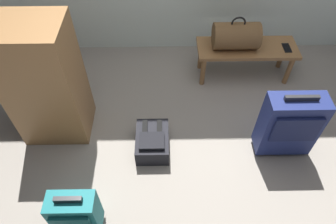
# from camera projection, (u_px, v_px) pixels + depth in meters

# --- Properties ---
(ground_plane) EXTENTS (6.60, 6.60, 0.00)m
(ground_plane) POSITION_uv_depth(u_px,v_px,m) (211.00, 156.00, 2.64)
(ground_plane) COLOR gray
(bench) EXTENTS (1.00, 0.36, 0.38)m
(bench) POSITION_uv_depth(u_px,v_px,m) (246.00, 51.00, 3.08)
(bench) COLOR olive
(bench) RESTS_ON ground
(duffel_bag_brown) EXTENTS (0.44, 0.26, 0.34)m
(duffel_bag_brown) POSITION_uv_depth(u_px,v_px,m) (236.00, 36.00, 2.93)
(duffel_bag_brown) COLOR brown
(duffel_bag_brown) RESTS_ON bench
(cell_phone) EXTENTS (0.07, 0.14, 0.01)m
(cell_phone) POSITION_uv_depth(u_px,v_px,m) (287.00, 48.00, 3.02)
(cell_phone) COLOR black
(cell_phone) RESTS_ON bench
(suitcase_upright_navy) EXTENTS (0.45, 0.22, 0.67)m
(suitcase_upright_navy) POSITION_uv_depth(u_px,v_px,m) (289.00, 125.00, 2.43)
(suitcase_upright_navy) COLOR navy
(suitcase_upright_navy) RESTS_ON ground
(suitcase_small_teal) EXTENTS (0.32, 0.19, 0.46)m
(suitcase_small_teal) POSITION_uv_depth(u_px,v_px,m) (75.00, 213.00, 2.06)
(suitcase_small_teal) COLOR #14666B
(suitcase_small_teal) RESTS_ON ground
(backpack_dark) EXTENTS (0.28, 0.38, 0.21)m
(backpack_dark) POSITION_uv_depth(u_px,v_px,m) (152.00, 141.00, 2.63)
(backpack_dark) COLOR black
(backpack_dark) RESTS_ON ground
(side_cabinet) EXTENTS (0.56, 0.44, 1.10)m
(side_cabinet) POSITION_uv_depth(u_px,v_px,m) (45.00, 83.00, 2.44)
(side_cabinet) COLOR olive
(side_cabinet) RESTS_ON ground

